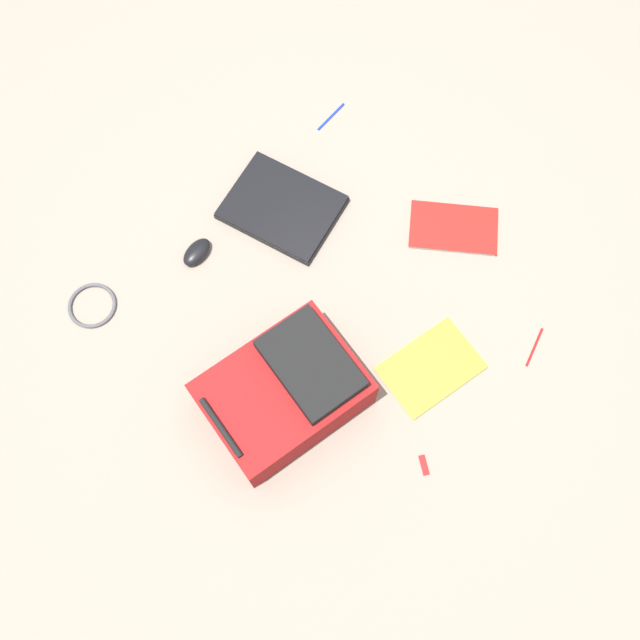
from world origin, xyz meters
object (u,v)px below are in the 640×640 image
book_blue (431,368)px  book_manual (453,228)px  laptop (282,207)px  pen_blue (535,347)px  backpack (286,391)px  pen_black (331,116)px  cable_coil (92,305)px  usb_stick (424,465)px  computer_mouse (197,252)px

book_blue → book_manual: (0.25, -0.40, 0.00)m
laptop → pen_blue: 0.89m
book_manual → book_blue: bearing=121.9°
backpack → pen_black: size_ratio=3.51×
backpack → cable_coil: 0.66m
pen_black → pen_blue: (-0.99, 0.17, -0.00)m
laptop → cable_coil: size_ratio=2.71×
usb_stick → book_blue: bearing=-53.0°
book_manual → pen_blue: bearing=162.7°
pen_blue → book_blue: bearing=55.5°
backpack → laptop: bearing=-44.0°
computer_mouse → pen_black: 0.66m
book_blue → pen_black: (0.81, -0.44, -0.00)m
cable_coil → book_blue: bearing=-147.2°
book_manual → computer_mouse: 0.81m
computer_mouse → cable_coil: (0.10, 0.34, -0.01)m
book_blue → usb_stick: book_blue is taller
computer_mouse → cable_coil: size_ratio=0.73×
pen_black → laptop: bearing=109.5°
computer_mouse → backpack: bearing=157.8°
backpack → laptop: size_ratio=1.19×
computer_mouse → pen_blue: bearing=-160.6°
backpack → laptop: (0.44, -0.43, -0.07)m
cable_coil → pen_blue: cable_coil is taller
book_manual → pen_blue: size_ratio=2.42×
backpack → pen_black: bearing=-54.1°
usb_stick → pen_black: bearing=-33.9°
pen_blue → book_manual: bearing=-17.3°
backpack → cable_coil: size_ratio=3.22×
book_blue → book_manual: size_ratio=0.97×
book_blue → pen_black: 0.92m
backpack → laptop: backpack is taller
cable_coil → usb_stick: 1.09m
cable_coil → pen_blue: bearing=-141.9°
book_manual → computer_mouse: size_ratio=2.98×
book_manual → pen_blue: book_manual is taller
laptop → book_manual: size_ratio=1.25×
pen_black → computer_mouse: bearing=94.4°
book_manual → laptop: bearing=36.3°
computer_mouse → pen_blue: (-0.94, -0.48, -0.01)m
computer_mouse → book_manual: bearing=-137.7°
backpack → computer_mouse: bearing=-14.5°
laptop → computer_mouse: (0.08, 0.29, 0.00)m
pen_blue → pen_black: bearing=-9.9°
backpack → usb_stick: size_ratio=8.28×
cable_coil → pen_black: bearing=-93.1°
computer_mouse → usb_stick: computer_mouse is taller
book_manual → usb_stick: size_ratio=5.57×
book_blue → book_manual: 0.47m
computer_mouse → pen_black: computer_mouse is taller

